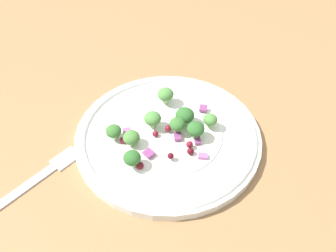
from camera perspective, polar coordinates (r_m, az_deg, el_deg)
name	(u,v)px	position (r cm, az deg, el deg)	size (l,w,h in cm)	color
ground_plane	(157,132)	(52.72, -1.77, -0.94)	(180.00, 180.00, 2.00)	olive
plate	(168,135)	(49.71, 0.00, -1.48)	(25.81, 25.81, 1.70)	white
dressing_pool	(168,133)	(49.39, 0.00, -1.13)	(14.97, 14.97, 0.20)	white
broccoli_floret_0	(177,124)	(48.23, 1.52, 0.27)	(2.17, 2.17, 2.20)	#8EB77A
broccoli_floret_1	(131,138)	(47.21, -5.87, -1.90)	(2.25, 2.25, 2.28)	#8EB77A
broccoli_floret_2	(155,119)	(48.75, -2.11, 1.06)	(2.37, 2.37, 2.40)	#8EB77A
broccoli_floret_3	(210,120)	(49.35, 6.78, 0.97)	(2.00, 2.00, 2.02)	#8EB77A
broccoli_floret_4	(185,116)	(49.49, 2.71, 1.66)	(2.64, 2.64, 2.67)	#ADD18E
broccoli_floret_5	(166,95)	(52.44, -0.31, 5.04)	(2.40, 2.40, 2.43)	#8EB77A
broccoli_floret_6	(196,129)	(47.53, 4.46, -0.53)	(2.37, 2.37, 2.40)	#9EC684
broccoli_floret_7	(114,131)	(48.07, -8.70, -0.86)	(2.13, 2.13, 2.15)	#ADD18E
broccoli_floret_8	(128,157)	(44.74, -6.36, -5.00)	(2.23, 2.23, 2.26)	#9EC684
cranberry_0	(171,156)	(45.56, 0.43, -4.82)	(0.82, 0.82, 0.82)	#4C0A14
cranberry_1	(155,134)	(48.61, -2.04, -1.26)	(0.85, 0.85, 0.85)	maroon
cranberry_2	(190,145)	(47.01, 3.48, -2.99)	(0.92, 0.92, 0.92)	maroon
cranberry_3	(190,151)	(46.48, 3.62, -4.07)	(0.92, 0.92, 0.92)	#4C0A14
cranberry_4	(168,128)	(49.03, 0.02, -0.37)	(0.95, 0.95, 0.95)	maroon
cranberry_5	(123,140)	(48.24, -7.17, -2.25)	(1.00, 1.00, 1.00)	maroon
cranberry_6	(140,166)	(45.31, -4.53, -6.34)	(0.99, 0.99, 0.99)	maroon
onion_bit_0	(203,156)	(46.47, 5.63, -4.88)	(0.87, 1.24, 0.59)	#A35B93
onion_bit_1	(203,108)	(52.37, 5.68, 2.84)	(1.26, 1.13, 0.39)	#843D75
onion_bit_2	(127,131)	(49.48, -6.59, -0.80)	(1.11, 0.84, 0.58)	#A35B93
onion_bit_3	(149,153)	(46.32, -3.11, -4.37)	(1.28, 1.19, 0.36)	#843D75
onion_bit_4	(197,140)	(48.03, 4.73, -2.32)	(0.84, 1.31, 0.34)	#843D75
onion_bit_5	(178,137)	(48.29, 1.55, -1.71)	(0.96, 1.34, 0.43)	#843D75
fork	(24,187)	(48.48, -22.05, -9.08)	(8.84, 17.85, 0.50)	silver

